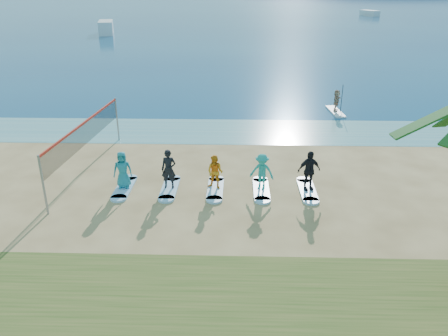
{
  "coord_description": "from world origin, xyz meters",
  "views": [
    {
      "loc": [
        -0.48,
        -15.37,
        8.44
      ],
      "look_at": [
        -1.01,
        2.0,
        1.1
      ],
      "focal_mm": 35.0,
      "sensor_mm": 36.0,
      "label": 1
    }
  ],
  "objects_px": {
    "surfboard_4": "(307,190)",
    "student_2": "(215,172)",
    "boat_offshore_b": "(369,16)",
    "surfboard_0": "(124,188)",
    "student_4": "(309,171)",
    "volleyball_net": "(86,133)",
    "student_3": "(262,172)",
    "surfboard_1": "(170,188)",
    "paddleboarder": "(337,100)",
    "paddleboard": "(335,112)",
    "student_0": "(123,170)",
    "boat_offshore_a": "(107,34)",
    "surfboard_2": "(215,189)",
    "student_1": "(169,169)",
    "surfboard_3": "(261,190)"
  },
  "relations": [
    {
      "from": "student_3",
      "to": "surfboard_4",
      "type": "relative_size",
      "value": 0.74
    },
    {
      "from": "paddleboard",
      "to": "student_1",
      "type": "relative_size",
      "value": 1.7
    },
    {
      "from": "student_1",
      "to": "student_2",
      "type": "distance_m",
      "value": 2.04
    },
    {
      "from": "paddleboard",
      "to": "student_0",
      "type": "bearing_deg",
      "value": -136.33
    },
    {
      "from": "paddleboarder",
      "to": "surfboard_1",
      "type": "relative_size",
      "value": 0.68
    },
    {
      "from": "student_1",
      "to": "surfboard_4",
      "type": "xyz_separation_m",
      "value": [
        6.11,
        0.0,
        -0.93
      ]
    },
    {
      "from": "boat_offshore_b",
      "to": "surfboard_2",
      "type": "height_order",
      "value": "boat_offshore_b"
    },
    {
      "from": "surfboard_0",
      "to": "surfboard_3",
      "type": "relative_size",
      "value": 1.0
    },
    {
      "from": "volleyball_net",
      "to": "paddleboarder",
      "type": "bearing_deg",
      "value": 37.36
    },
    {
      "from": "student_2",
      "to": "surfboard_4",
      "type": "distance_m",
      "value": 4.15
    },
    {
      "from": "volleyball_net",
      "to": "student_2",
      "type": "height_order",
      "value": "volleyball_net"
    },
    {
      "from": "volleyball_net",
      "to": "boat_offshore_a",
      "type": "height_order",
      "value": "volleyball_net"
    },
    {
      "from": "paddleboard",
      "to": "paddleboarder",
      "type": "height_order",
      "value": "paddleboarder"
    },
    {
      "from": "boat_offshore_a",
      "to": "student_3",
      "type": "xyz_separation_m",
      "value": [
        25.16,
        -65.03,
        0.91
      ]
    },
    {
      "from": "surfboard_1",
      "to": "student_4",
      "type": "distance_m",
      "value": 6.18
    },
    {
      "from": "surfboard_3",
      "to": "student_3",
      "type": "xyz_separation_m",
      "value": [
        0.0,
        0.0,
        0.86
      ]
    },
    {
      "from": "student_4",
      "to": "paddleboarder",
      "type": "bearing_deg",
      "value": 56.96
    },
    {
      "from": "surfboard_0",
      "to": "volleyball_net",
      "type": "bearing_deg",
      "value": 136.33
    },
    {
      "from": "surfboard_4",
      "to": "student_2",
      "type": "bearing_deg",
      "value": 180.0
    },
    {
      "from": "student_2",
      "to": "student_4",
      "type": "relative_size",
      "value": 0.86
    },
    {
      "from": "boat_offshore_a",
      "to": "student_3",
      "type": "distance_m",
      "value": 69.73
    },
    {
      "from": "student_0",
      "to": "student_1",
      "type": "xyz_separation_m",
      "value": [
        2.04,
        0.0,
        0.05
      ]
    },
    {
      "from": "paddleboarder",
      "to": "surfboard_4",
      "type": "bearing_deg",
      "value": -179.02
    },
    {
      "from": "boat_offshore_b",
      "to": "student_0",
      "type": "bearing_deg",
      "value": -130.0
    },
    {
      "from": "paddleboard",
      "to": "student_3",
      "type": "height_order",
      "value": "student_3"
    },
    {
      "from": "volleyball_net",
      "to": "surfboard_0",
      "type": "xyz_separation_m",
      "value": [
        2.19,
        -2.09,
        -1.86
      ]
    },
    {
      "from": "surfboard_3",
      "to": "boat_offshore_b",
      "type": "bearing_deg",
      "value": 72.49
    },
    {
      "from": "surfboard_2",
      "to": "surfboard_4",
      "type": "distance_m",
      "value": 4.07
    },
    {
      "from": "surfboard_0",
      "to": "surfboard_2",
      "type": "height_order",
      "value": "same"
    },
    {
      "from": "volleyball_net",
      "to": "student_3",
      "type": "relative_size",
      "value": 5.56
    },
    {
      "from": "surfboard_0",
      "to": "student_0",
      "type": "xyz_separation_m",
      "value": [
        0.0,
        0.0,
        0.88
      ]
    },
    {
      "from": "volleyball_net",
      "to": "student_0",
      "type": "height_order",
      "value": "volleyball_net"
    },
    {
      "from": "volleyball_net",
      "to": "surfboard_4",
      "type": "distance_m",
      "value": 10.71
    },
    {
      "from": "paddleboarder",
      "to": "surfboard_0",
      "type": "relative_size",
      "value": 0.68
    },
    {
      "from": "student_1",
      "to": "surfboard_4",
      "type": "height_order",
      "value": "student_1"
    },
    {
      "from": "surfboard_1",
      "to": "surfboard_2",
      "type": "xyz_separation_m",
      "value": [
        2.04,
        0.0,
        0.0
      ]
    },
    {
      "from": "boat_offshore_a",
      "to": "surfboard_4",
      "type": "distance_m",
      "value": 70.48
    },
    {
      "from": "surfboard_2",
      "to": "student_2",
      "type": "distance_m",
      "value": 0.81
    },
    {
      "from": "boat_offshore_b",
      "to": "surfboard_0",
      "type": "height_order",
      "value": "boat_offshore_b"
    },
    {
      "from": "student_1",
      "to": "surfboard_2",
      "type": "relative_size",
      "value": 0.8
    },
    {
      "from": "student_0",
      "to": "boat_offshore_a",
      "type": "bearing_deg",
      "value": 99.09
    },
    {
      "from": "surfboard_1",
      "to": "surfboard_4",
      "type": "bearing_deg",
      "value": 0.0
    },
    {
      "from": "paddleboarder",
      "to": "surfboard_1",
      "type": "height_order",
      "value": "paddleboarder"
    },
    {
      "from": "surfboard_0",
      "to": "student_0",
      "type": "bearing_deg",
      "value": 0.0
    },
    {
      "from": "boat_offshore_a",
      "to": "volleyball_net",
      "type": "bearing_deg",
      "value": -88.97
    },
    {
      "from": "paddleboard",
      "to": "surfboard_4",
      "type": "relative_size",
      "value": 1.36
    },
    {
      "from": "boat_offshore_b",
      "to": "student_1",
      "type": "xyz_separation_m",
      "value": [
        -40.57,
        -115.72,
        0.97
      ]
    },
    {
      "from": "surfboard_0",
      "to": "surfboard_4",
      "type": "xyz_separation_m",
      "value": [
        8.14,
        0.0,
        0.0
      ]
    },
    {
      "from": "student_2",
      "to": "student_3",
      "type": "xyz_separation_m",
      "value": [
        2.04,
        0.0,
        0.05
      ]
    },
    {
      "from": "student_1",
      "to": "surfboard_2",
      "type": "bearing_deg",
      "value": 1.79
    }
  ]
}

